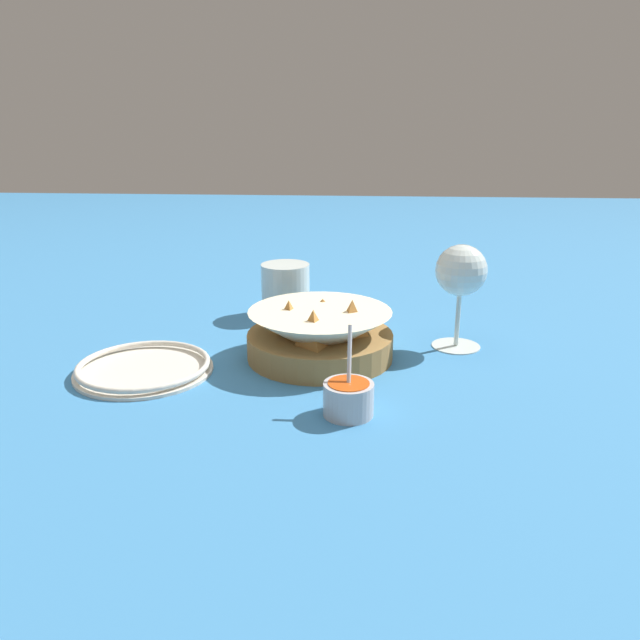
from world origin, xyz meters
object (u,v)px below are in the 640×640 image
object	(u,v)px
food_basket	(320,336)
beer_mug	(286,291)
sauce_cup	(348,397)
wine_glass	(461,274)
side_plate	(144,367)

from	to	relation	value
food_basket	beer_mug	distance (m)	0.22
sauce_cup	wine_glass	size ratio (longest dim) A/B	0.64
beer_mug	wine_glass	bearing A→B (deg)	-117.27
food_basket	sauce_cup	distance (m)	0.19
sauce_cup	side_plate	xyz separation A→B (m)	(0.11, 0.28, -0.02)
sauce_cup	wine_glass	world-z (taller)	wine_glass
beer_mug	side_plate	xyz separation A→B (m)	(-0.28, 0.16, -0.03)
food_basket	beer_mug	world-z (taller)	beer_mug
beer_mug	side_plate	size ratio (longest dim) A/B	0.64
sauce_cup	beer_mug	bearing A→B (deg)	17.68
wine_glass	beer_mug	distance (m)	0.32
wine_glass	side_plate	size ratio (longest dim) A/B	0.84
sauce_cup	wine_glass	bearing A→B (deg)	-32.98
food_basket	wine_glass	xyz separation A→B (m)	(0.06, -0.20, 0.08)
food_basket	side_plate	xyz separation A→B (m)	(-0.08, 0.24, -0.03)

